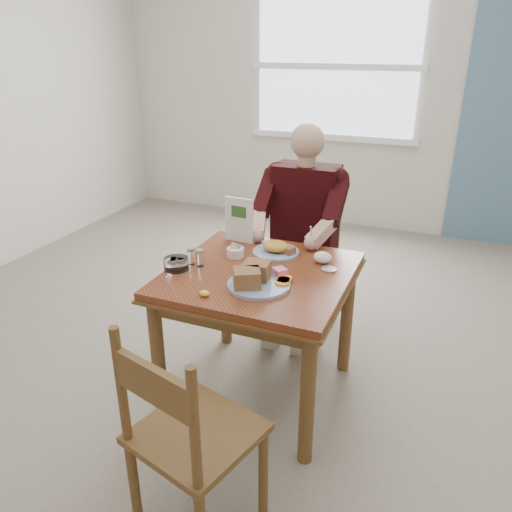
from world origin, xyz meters
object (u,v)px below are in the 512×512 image
at_px(chair_near, 188,438).
at_px(near_plate, 256,278).
at_px(diner, 302,218).
at_px(far_plate, 277,249).
at_px(chair_far, 304,261).
at_px(table, 259,290).

xyz_separation_m(chair_near, near_plate, (-0.04, 0.76, 0.31)).
distance_m(diner, far_plate, 0.46).
height_order(chair_far, near_plate, chair_far).
bearing_deg(far_plate, chair_far, 90.17).
xyz_separation_m(diner, far_plate, (0.00, -0.46, -0.03)).
relative_size(table, diner, 0.66).
distance_m(table, diner, 0.73).
xyz_separation_m(near_plate, far_plate, (-0.05, 0.41, -0.01)).
xyz_separation_m(table, near_plate, (0.05, -0.16, 0.15)).
distance_m(chair_far, far_plate, 0.62).
bearing_deg(near_plate, far_plate, 96.47).
xyz_separation_m(table, diner, (0.00, 0.71, 0.17)).
bearing_deg(table, diner, 90.00).
height_order(diner, near_plate, diner).
xyz_separation_m(chair_far, far_plate, (0.00, -0.55, 0.30)).
bearing_deg(chair_near, diner, 92.99).
bearing_deg(chair_near, table, 95.30).
bearing_deg(table, near_plate, -73.05).
bearing_deg(table, chair_far, 90.00).
bearing_deg(diner, table, -90.00).
relative_size(table, chair_near, 0.97).
bearing_deg(near_plate, chair_near, -87.20).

